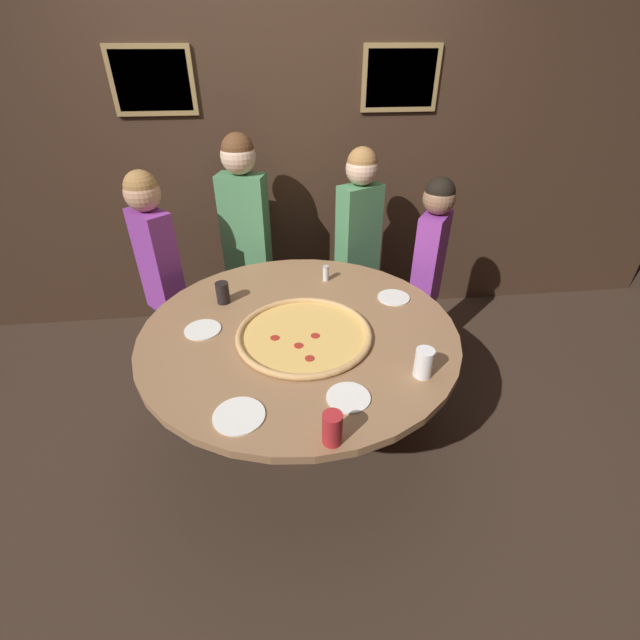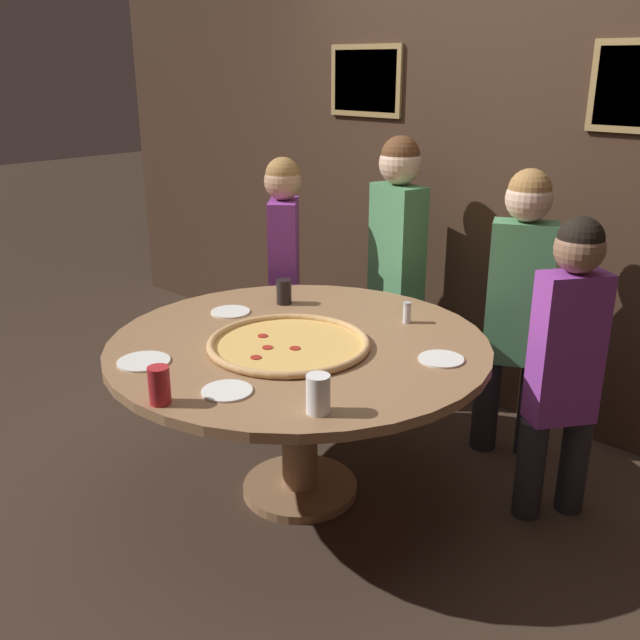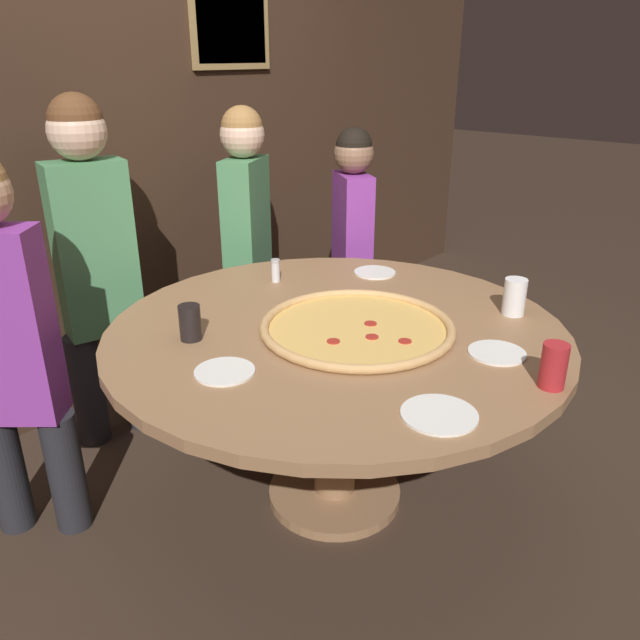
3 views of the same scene
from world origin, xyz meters
name	(u,v)px [view 1 (image 1 of 3)]	position (x,y,z in m)	size (l,w,h in m)	color
ground_plane	(302,428)	(0.00, 0.00, 0.00)	(24.00, 24.00, 0.00)	#38281E
back_wall	(283,151)	(0.00, 1.41, 1.30)	(6.40, 0.08, 2.60)	#3D281C
dining_table	(300,348)	(0.00, 0.00, 0.61)	(1.62, 1.62, 0.74)	#936B47
giant_pizza	(304,334)	(0.02, -0.08, 0.75)	(0.68, 0.68, 0.03)	#EAB75B
drink_cup_front_edge	(424,363)	(0.51, -0.42, 0.81)	(0.08, 0.08, 0.14)	white
drink_cup_far_left	(332,428)	(0.07, -0.74, 0.81)	(0.08, 0.08, 0.14)	#B22328
drink_cup_by_shaker	(223,293)	(-0.40, 0.30, 0.80)	(0.07, 0.07, 0.12)	black
white_plate_near_front	(203,330)	(-0.49, 0.04, 0.74)	(0.18, 0.18, 0.01)	white
white_plate_right_side	(394,297)	(0.56, 0.24, 0.74)	(0.18, 0.18, 0.01)	white
white_plate_far_back	(239,416)	(-0.28, -0.58, 0.74)	(0.21, 0.21, 0.01)	white
white_plate_left_side	(348,397)	(0.17, -0.53, 0.74)	(0.18, 0.18, 0.01)	white
condiment_shaker	(326,273)	(0.20, 0.49, 0.79)	(0.04, 0.04, 0.10)	silver
diner_side_right	(159,267)	(-0.83, 0.72, 0.78)	(0.32, 0.34, 1.37)	#232328
diner_far_left	(429,265)	(0.89, 0.63, 0.74)	(0.28, 0.33, 1.30)	#232328
diner_far_right	(358,238)	(0.49, 0.98, 0.80)	(0.37, 0.27, 1.41)	#232328
diner_side_left	(246,232)	(-0.29, 1.05, 0.85)	(0.39, 0.24, 1.50)	#232328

